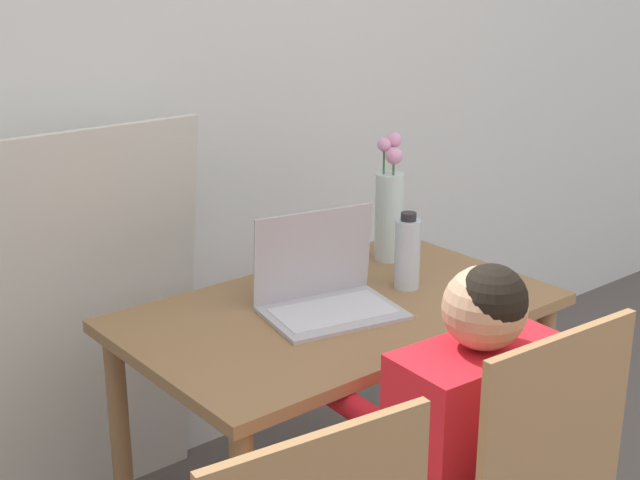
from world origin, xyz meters
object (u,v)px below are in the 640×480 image
Objects in this scene: laptop at (325,288)px; water_bottle at (407,253)px; person_seated at (459,431)px; flower_vase at (389,208)px.

laptop is 1.78× the size of water_bottle.
water_bottle is at bearing -119.67° from person_seated.
laptop is at bearing 174.87° from water_bottle.
person_seated reaches higher than water_bottle.
flower_vase reaches higher than person_seated.
laptop is 0.26m from water_bottle.
laptop is (0.06, 0.51, 0.15)m from person_seated.
laptop is 0.99× the size of flower_vase.
laptop reaches higher than water_bottle.
person_seated is 2.79× the size of laptop.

